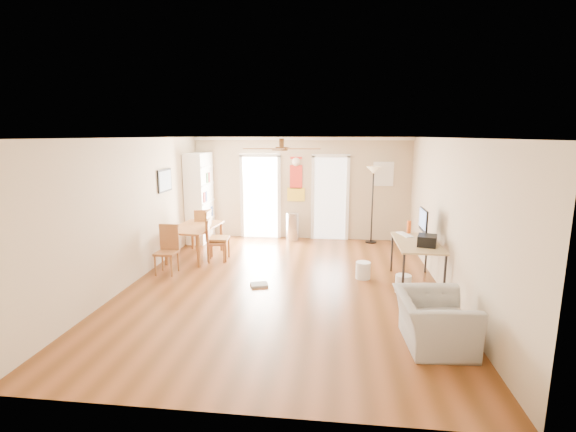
# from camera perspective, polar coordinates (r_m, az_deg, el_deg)

# --- Properties ---
(floor) EXTENTS (7.00, 7.00, 0.00)m
(floor) POSITION_cam_1_polar(r_m,az_deg,el_deg) (7.47, -0.53, -9.58)
(floor) COLOR brown
(floor) RESTS_ON ground
(ceiling) EXTENTS (5.50, 7.00, 0.00)m
(ceiling) POSITION_cam_1_polar(r_m,az_deg,el_deg) (6.99, -0.57, 10.78)
(ceiling) COLOR silver
(ceiling) RESTS_ON floor
(wall_back) EXTENTS (5.50, 0.04, 2.60)m
(wall_back) POSITION_cam_1_polar(r_m,az_deg,el_deg) (10.56, 1.80, 3.82)
(wall_back) COLOR beige
(wall_back) RESTS_ON floor
(wall_front) EXTENTS (5.50, 0.04, 2.60)m
(wall_front) POSITION_cam_1_polar(r_m,az_deg,el_deg) (3.79, -7.21, -9.70)
(wall_front) COLOR beige
(wall_front) RESTS_ON floor
(wall_left) EXTENTS (0.04, 7.00, 2.60)m
(wall_left) POSITION_cam_1_polar(r_m,az_deg,el_deg) (7.94, -20.66, 0.67)
(wall_left) COLOR beige
(wall_left) RESTS_ON floor
(wall_right) EXTENTS (0.04, 7.00, 2.60)m
(wall_right) POSITION_cam_1_polar(r_m,az_deg,el_deg) (7.31, 21.36, -0.22)
(wall_right) COLOR beige
(wall_right) RESTS_ON floor
(crown_molding) EXTENTS (5.50, 7.00, 0.08)m
(crown_molding) POSITION_cam_1_polar(r_m,az_deg,el_deg) (6.99, -0.57, 10.45)
(crown_molding) COLOR white
(crown_molding) RESTS_ON wall_back
(kitchen_doorway) EXTENTS (0.90, 0.10, 2.10)m
(kitchen_doorway) POSITION_cam_1_polar(r_m,az_deg,el_deg) (10.72, -3.82, 2.56)
(kitchen_doorway) COLOR white
(kitchen_doorway) RESTS_ON wall_back
(bathroom_doorway) EXTENTS (0.80, 0.10, 2.10)m
(bathroom_doorway) POSITION_cam_1_polar(r_m,az_deg,el_deg) (10.54, 5.86, 2.38)
(bathroom_doorway) COLOR white
(bathroom_doorway) RESTS_ON wall_back
(wall_decal) EXTENTS (0.46, 0.03, 1.10)m
(wall_decal) POSITION_cam_1_polar(r_m,az_deg,el_deg) (10.52, 1.12, 5.16)
(wall_decal) COLOR red
(wall_decal) RESTS_ON wall_back
(ac_grille) EXTENTS (0.50, 0.04, 0.60)m
(ac_grille) POSITION_cam_1_polar(r_m,az_deg,el_deg) (10.52, 13.06, 5.70)
(ac_grille) COLOR white
(ac_grille) RESTS_ON wall_back
(framed_poster) EXTENTS (0.04, 0.66, 0.48)m
(framed_poster) POSITION_cam_1_polar(r_m,az_deg,el_deg) (9.13, -16.71, 4.73)
(framed_poster) COLOR black
(framed_poster) RESTS_ON wall_left
(ceiling_fan) EXTENTS (1.24, 1.24, 0.20)m
(ceiling_fan) POSITION_cam_1_polar(r_m,az_deg,el_deg) (6.70, -0.89, 9.31)
(ceiling_fan) COLOR #593819
(ceiling_fan) RESTS_ON ceiling
(bookshelf) EXTENTS (0.58, 1.05, 2.22)m
(bookshelf) POSITION_cam_1_polar(r_m,az_deg,el_deg) (10.56, -12.16, 2.52)
(bookshelf) COLOR white
(bookshelf) RESTS_ON floor
(dining_table) EXTENTS (0.97, 1.47, 0.70)m
(dining_table) POSITION_cam_1_polar(r_m,az_deg,el_deg) (9.25, -12.72, -3.50)
(dining_table) COLOR #AA6B36
(dining_table) RESTS_ON floor
(dining_chair_right_a) EXTENTS (0.47, 0.47, 1.06)m
(dining_chair_right_a) POSITION_cam_1_polar(r_m,az_deg,el_deg) (8.94, -9.66, -2.70)
(dining_chair_right_a) COLOR olive
(dining_chair_right_a) RESTS_ON floor
(dining_chair_right_b) EXTENTS (0.44, 0.44, 0.90)m
(dining_chair_right_b) POSITION_cam_1_polar(r_m,az_deg,el_deg) (8.85, -9.86, -3.37)
(dining_chair_right_b) COLOR #945D2F
(dining_chair_right_b) RESTS_ON floor
(dining_chair_near) EXTENTS (0.39, 0.39, 0.94)m
(dining_chair_near) POSITION_cam_1_polar(r_m,az_deg,el_deg) (8.28, -16.53, -4.57)
(dining_chair_near) COLOR #9F6433
(dining_chair_near) RESTS_ON floor
(dining_chair_far) EXTENTS (0.49, 0.49, 0.95)m
(dining_chair_far) POSITION_cam_1_polar(r_m,az_deg,el_deg) (9.87, -11.65, -1.78)
(dining_chair_far) COLOR #AB7337
(dining_chair_far) RESTS_ON floor
(trash_can) EXTENTS (0.37, 0.37, 0.71)m
(trash_can) POSITION_cam_1_polar(r_m,az_deg,el_deg) (10.48, 0.62, -1.48)
(trash_can) COLOR silver
(trash_can) RESTS_ON floor
(torchiere_lamp) EXTENTS (0.38, 0.38, 1.90)m
(torchiere_lamp) POSITION_cam_1_polar(r_m,az_deg,el_deg) (10.35, 11.61, 1.48)
(torchiere_lamp) COLOR black
(torchiere_lamp) RESTS_ON floor
(computer_desk) EXTENTS (0.73, 1.47, 0.79)m
(computer_desk) POSITION_cam_1_polar(r_m,az_deg,el_deg) (7.74, 17.28, -6.28)
(computer_desk) COLOR #A58759
(computer_desk) RESTS_ON floor
(imac) EXTENTS (0.09, 0.60, 0.55)m
(imac) POSITION_cam_1_polar(r_m,az_deg,el_deg) (7.83, 18.24, -1.07)
(imac) COLOR black
(imac) RESTS_ON computer_desk
(keyboard) EXTENTS (0.28, 0.46, 0.02)m
(keyboard) POSITION_cam_1_polar(r_m,az_deg,el_deg) (8.11, 15.86, -2.48)
(keyboard) COLOR silver
(keyboard) RESTS_ON computer_desk
(printer) EXTENTS (0.39, 0.42, 0.18)m
(printer) POSITION_cam_1_polar(r_m,az_deg,el_deg) (7.42, 18.71, -3.24)
(printer) COLOR black
(printer) RESTS_ON computer_desk
(orange_bottle) EXTENTS (0.10, 0.10, 0.24)m
(orange_bottle) POSITION_cam_1_polar(r_m,az_deg,el_deg) (8.26, 16.41, -1.46)
(orange_bottle) COLOR #D95313
(orange_bottle) RESTS_ON computer_desk
(wastebasket_a) EXTENTS (0.32, 0.32, 0.32)m
(wastebasket_a) POSITION_cam_1_polar(r_m,az_deg,el_deg) (7.89, 10.37, -7.41)
(wastebasket_a) COLOR silver
(wastebasket_a) RESTS_ON floor
(wastebasket_b) EXTENTS (0.29, 0.29, 0.31)m
(wastebasket_b) POSITION_cam_1_polar(r_m,az_deg,el_deg) (7.38, 15.66, -9.02)
(wastebasket_b) COLOR white
(wastebasket_b) RESTS_ON floor
(floor_cloth) EXTENTS (0.36, 0.32, 0.04)m
(floor_cloth) POSITION_cam_1_polar(r_m,az_deg,el_deg) (7.45, -4.01, -9.48)
(floor_cloth) COLOR #A0A09A
(floor_cloth) RESTS_ON floor
(armchair) EXTENTS (0.95, 1.07, 0.66)m
(armchair) POSITION_cam_1_polar(r_m,az_deg,el_deg) (5.68, 19.55, -13.56)
(armchair) COLOR #999994
(armchair) RESTS_ON floor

